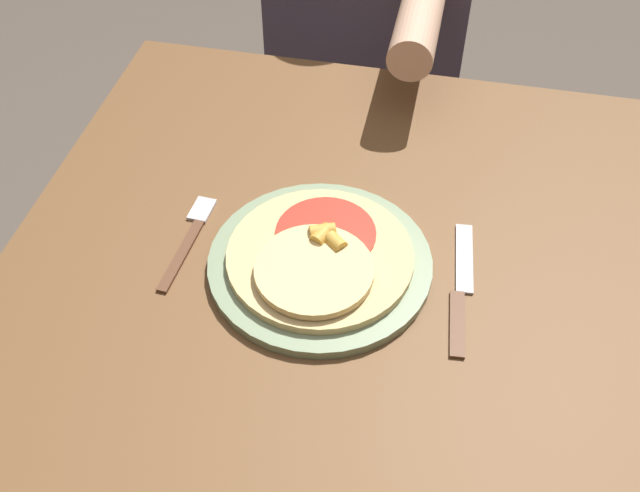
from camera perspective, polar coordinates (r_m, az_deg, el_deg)
dining_table at (r=1.05m, az=1.89°, el=-7.83°), size 0.92×1.00×0.77m
plate at (r=0.97m, az=0.00°, el=-1.32°), size 0.29×0.29×0.01m
pizza at (r=0.95m, az=-0.07°, el=-0.90°), size 0.24×0.24×0.04m
fork at (r=1.03m, az=-9.87°, el=0.76°), size 0.03×0.18×0.00m
knife at (r=0.97m, az=10.69°, el=-3.25°), size 0.03×0.22×0.00m
person_diner at (r=1.59m, az=3.88°, el=16.56°), size 0.39×0.52×1.19m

